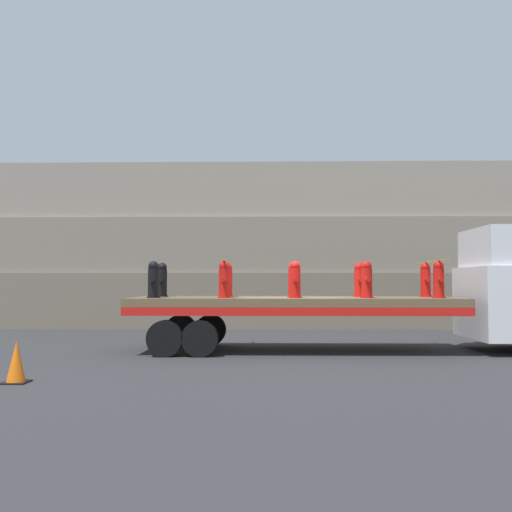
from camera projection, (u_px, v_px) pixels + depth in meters
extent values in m
plane|color=#2D2D30|center=(294.00, 351.00, 14.20)|extent=(120.00, 120.00, 0.00)
cube|color=#706656|center=(285.00, 300.00, 21.90)|extent=(60.00, 3.00, 2.05)
cube|color=gray|center=(285.00, 247.00, 22.15)|extent=(60.00, 3.00, 2.05)
cube|color=gray|center=(285.00, 195.00, 22.39)|extent=(60.00, 3.00, 2.05)
cube|color=silver|center=(512.00, 248.00, 14.20)|extent=(1.90, 2.30, 0.96)
cube|color=brown|center=(294.00, 301.00, 14.25)|extent=(8.07, 2.59, 0.19)
cube|color=red|center=(297.00, 312.00, 12.99)|extent=(8.07, 0.08, 0.20)
cube|color=red|center=(292.00, 307.00, 15.50)|extent=(8.07, 0.08, 0.20)
cylinder|color=black|center=(200.00, 338.00, 13.07)|extent=(0.84, 0.30, 0.84)
cylinder|color=black|center=(211.00, 330.00, 15.45)|extent=(0.84, 0.30, 0.84)
cylinder|color=black|center=(165.00, 338.00, 13.09)|extent=(0.84, 0.30, 0.84)
cylinder|color=black|center=(181.00, 330.00, 15.47)|extent=(0.84, 0.30, 0.84)
cylinder|color=black|center=(153.00, 297.00, 13.76)|extent=(0.32, 0.32, 0.03)
cylinder|color=black|center=(153.00, 283.00, 13.78)|extent=(0.26, 0.26, 0.71)
sphere|color=black|center=(153.00, 266.00, 13.80)|extent=(0.25, 0.25, 0.25)
cylinder|color=black|center=(152.00, 279.00, 13.59)|extent=(0.12, 0.13, 0.12)
cylinder|color=black|center=(155.00, 280.00, 13.98)|extent=(0.12, 0.13, 0.12)
cylinder|color=black|center=(162.00, 296.00, 14.90)|extent=(0.32, 0.32, 0.03)
cylinder|color=black|center=(162.00, 283.00, 14.92)|extent=(0.26, 0.26, 0.71)
sphere|color=black|center=(162.00, 267.00, 14.94)|extent=(0.25, 0.25, 0.25)
cylinder|color=black|center=(161.00, 280.00, 14.73)|extent=(0.12, 0.13, 0.12)
cylinder|color=black|center=(163.00, 280.00, 15.11)|extent=(0.12, 0.13, 0.12)
cylinder|color=red|center=(224.00, 297.00, 13.73)|extent=(0.32, 0.32, 0.03)
cylinder|color=red|center=(224.00, 283.00, 13.74)|extent=(0.26, 0.26, 0.71)
sphere|color=red|center=(224.00, 266.00, 13.76)|extent=(0.25, 0.25, 0.25)
cylinder|color=red|center=(223.00, 279.00, 13.55)|extent=(0.12, 0.13, 0.12)
cylinder|color=red|center=(225.00, 280.00, 13.94)|extent=(0.12, 0.13, 0.12)
cylinder|color=red|center=(227.00, 296.00, 14.86)|extent=(0.32, 0.32, 0.03)
cylinder|color=red|center=(227.00, 283.00, 14.88)|extent=(0.26, 0.26, 0.71)
sphere|color=red|center=(227.00, 267.00, 14.90)|extent=(0.25, 0.25, 0.25)
cylinder|color=red|center=(227.00, 280.00, 14.69)|extent=(0.12, 0.13, 0.12)
cylinder|color=red|center=(228.00, 280.00, 15.08)|extent=(0.12, 0.13, 0.12)
cylinder|color=red|center=(295.00, 297.00, 13.69)|extent=(0.32, 0.32, 0.03)
cylinder|color=red|center=(295.00, 283.00, 13.71)|extent=(0.26, 0.26, 0.71)
sphere|color=red|center=(295.00, 266.00, 13.72)|extent=(0.25, 0.25, 0.25)
cylinder|color=red|center=(296.00, 279.00, 13.52)|extent=(0.12, 0.13, 0.12)
cylinder|color=red|center=(295.00, 280.00, 13.90)|extent=(0.12, 0.13, 0.12)
cylinder|color=red|center=(293.00, 296.00, 14.83)|extent=(0.32, 0.32, 0.03)
cylinder|color=red|center=(293.00, 283.00, 14.84)|extent=(0.26, 0.26, 0.71)
sphere|color=red|center=(293.00, 267.00, 14.86)|extent=(0.25, 0.25, 0.25)
cylinder|color=red|center=(293.00, 280.00, 14.65)|extent=(0.12, 0.13, 0.12)
cylinder|color=red|center=(293.00, 280.00, 15.04)|extent=(0.12, 0.13, 0.12)
cylinder|color=red|center=(367.00, 297.00, 13.65)|extent=(0.32, 0.32, 0.03)
cylinder|color=red|center=(367.00, 283.00, 13.67)|extent=(0.26, 0.26, 0.71)
sphere|color=red|center=(367.00, 266.00, 13.69)|extent=(0.25, 0.25, 0.25)
cylinder|color=red|center=(368.00, 279.00, 13.48)|extent=(0.12, 0.13, 0.12)
cylinder|color=red|center=(365.00, 280.00, 13.87)|extent=(0.12, 0.13, 0.12)
cylinder|color=red|center=(359.00, 296.00, 14.79)|extent=(0.32, 0.32, 0.03)
cylinder|color=red|center=(359.00, 283.00, 14.81)|extent=(0.26, 0.26, 0.71)
sphere|color=red|center=(359.00, 267.00, 14.82)|extent=(0.25, 0.25, 0.25)
cylinder|color=red|center=(360.00, 280.00, 14.62)|extent=(0.12, 0.13, 0.12)
cylinder|color=red|center=(358.00, 280.00, 15.00)|extent=(0.12, 0.13, 0.12)
cylinder|color=red|center=(439.00, 297.00, 13.62)|extent=(0.32, 0.32, 0.03)
cylinder|color=red|center=(439.00, 283.00, 13.63)|extent=(0.26, 0.26, 0.71)
sphere|color=red|center=(438.00, 266.00, 13.65)|extent=(0.25, 0.25, 0.25)
cylinder|color=red|center=(441.00, 279.00, 13.44)|extent=(0.12, 0.13, 0.12)
cylinder|color=red|center=(436.00, 280.00, 13.83)|extent=(0.12, 0.13, 0.12)
cylinder|color=red|center=(426.00, 296.00, 14.75)|extent=(0.32, 0.32, 0.03)
cylinder|color=red|center=(426.00, 283.00, 14.77)|extent=(0.26, 0.26, 0.71)
sphere|color=red|center=(425.00, 267.00, 14.79)|extent=(0.25, 0.25, 0.25)
cylinder|color=red|center=(428.00, 280.00, 14.58)|extent=(0.12, 0.13, 0.12)
cylinder|color=red|center=(423.00, 280.00, 14.96)|extent=(0.12, 0.13, 0.12)
cube|color=yellow|center=(226.00, 262.00, 14.34)|extent=(0.05, 2.79, 0.01)
cube|color=yellow|center=(432.00, 261.00, 14.23)|extent=(0.05, 2.79, 0.01)
cube|color=black|center=(16.00, 382.00, 9.66)|extent=(0.41, 0.41, 0.03)
cone|color=orange|center=(16.00, 361.00, 9.68)|extent=(0.32, 0.32, 0.70)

